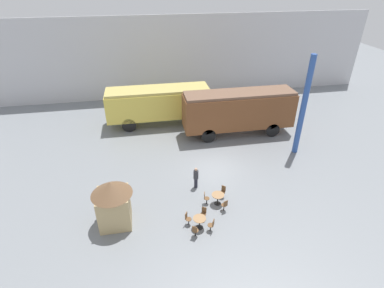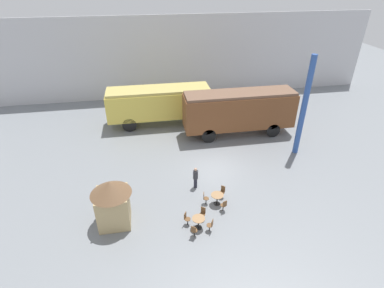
% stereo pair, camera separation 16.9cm
% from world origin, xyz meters
% --- Properties ---
extents(ground_plane, '(80.00, 80.00, 0.00)m').
position_xyz_m(ground_plane, '(0.00, 0.00, 0.00)').
color(ground_plane, gray).
extents(backdrop_wall, '(44.00, 0.15, 9.00)m').
position_xyz_m(backdrop_wall, '(0.00, 15.30, 4.50)').
color(backdrop_wall, silver).
rests_on(backdrop_wall, ground_plane).
extents(passenger_coach_vintage, '(9.69, 2.75, 3.56)m').
position_xyz_m(passenger_coach_vintage, '(-3.44, 8.23, 2.18)').
color(passenger_coach_vintage, '#E0C64C').
rests_on(passenger_coach_vintage, ground_plane).
extents(passenger_coach_wooden, '(9.77, 2.50, 4.01)m').
position_xyz_m(passenger_coach_wooden, '(3.36, 4.86, 2.39)').
color(passenger_coach_wooden, brown).
rests_on(passenger_coach_wooden, ground_plane).
extents(cafe_table_near, '(0.81, 0.81, 0.74)m').
position_xyz_m(cafe_table_near, '(-0.77, -4.11, 0.57)').
color(cafe_table_near, black).
rests_on(cafe_table_near, ground_plane).
extents(cafe_table_mid, '(0.76, 0.76, 0.74)m').
position_xyz_m(cafe_table_mid, '(-2.34, -5.93, 0.55)').
color(cafe_table_mid, black).
rests_on(cafe_table_mid, ground_plane).
extents(cafe_chair_0, '(0.38, 0.36, 0.87)m').
position_xyz_m(cafe_chair_0, '(-1.53, -3.96, 0.51)').
color(cafe_chair_0, black).
rests_on(cafe_chair_0, ground_plane).
extents(cafe_chair_1, '(0.37, 0.39, 0.87)m').
position_xyz_m(cafe_chair_1, '(-0.52, -4.84, 0.51)').
color(cafe_chair_1, black).
rests_on(cafe_chair_1, ground_plane).
extents(cafe_chair_2, '(0.40, 0.41, 0.87)m').
position_xyz_m(cafe_chair_2, '(-0.27, -3.52, 0.51)').
color(cafe_chair_2, black).
rests_on(cafe_chair_2, ground_plane).
extents(cafe_chair_3, '(0.39, 0.40, 0.87)m').
position_xyz_m(cafe_chair_3, '(-2.72, -6.57, 0.51)').
color(cafe_chair_3, black).
rests_on(cafe_chair_3, ground_plane).
extents(cafe_chair_4, '(0.40, 0.39, 0.87)m').
position_xyz_m(cafe_chair_4, '(-1.69, -6.31, 0.51)').
color(cafe_chair_4, black).
rests_on(cafe_chair_4, ground_plane).
extents(cafe_chair_5, '(0.39, 0.40, 0.87)m').
position_xyz_m(cafe_chair_5, '(-1.95, -5.28, 0.51)').
color(cafe_chair_5, black).
rests_on(cafe_chair_5, ground_plane).
extents(cafe_chair_6, '(0.40, 0.39, 0.87)m').
position_xyz_m(cafe_chair_6, '(-2.98, -5.54, 0.51)').
color(cafe_chair_6, black).
rests_on(cafe_chair_6, ground_plane).
extents(visitor_person, '(0.34, 0.34, 1.61)m').
position_xyz_m(visitor_person, '(-1.83, -2.19, 0.87)').
color(visitor_person, '#262633').
rests_on(visitor_person, ground_plane).
extents(ticket_kiosk, '(2.34, 2.34, 3.00)m').
position_xyz_m(ticket_kiosk, '(-7.14, -4.63, 1.67)').
color(ticket_kiosk, tan).
rests_on(ticket_kiosk, ground_plane).
extents(support_pillar, '(0.44, 0.44, 8.00)m').
position_xyz_m(support_pillar, '(7.14, 0.96, 4.00)').
color(support_pillar, '#2D519E').
rests_on(support_pillar, ground_plane).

